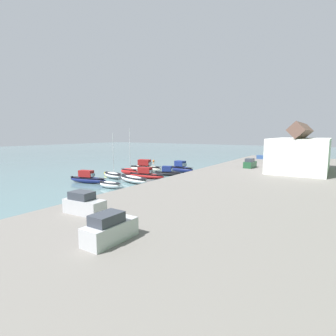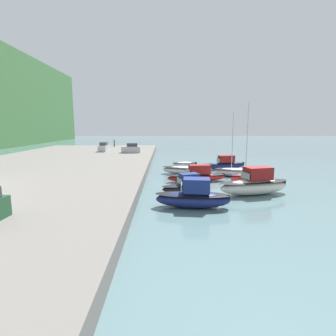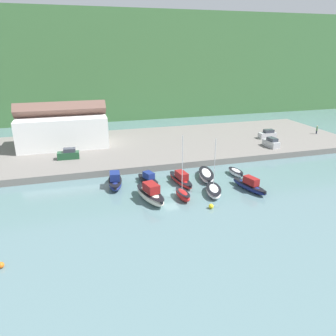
{
  "view_description": "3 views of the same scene",
  "coord_description": "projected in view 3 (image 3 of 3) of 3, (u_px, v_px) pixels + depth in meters",
  "views": [
    {
      "loc": [
        44.53,
        35.45,
        9.04
      ],
      "look_at": [
        -4.63,
        3.86,
        1.32
      ],
      "focal_mm": 28.0,
      "sensor_mm": 36.0,
      "label": 1
    },
    {
      "loc": [
        -31.09,
        7.68,
        7.26
      ],
      "look_at": [
        4.48,
        7.12,
        1.52
      ],
      "focal_mm": 28.0,
      "sensor_mm": 36.0,
      "label": 2
    },
    {
      "loc": [
        -14.29,
        -46.49,
        21.89
      ],
      "look_at": [
        0.73,
        4.5,
        2.62
      ],
      "focal_mm": 35.0,
      "sensor_mm": 36.0,
      "label": 3
    }
  ],
  "objects": [
    {
      "name": "parked_car_2",
      "position": [
        267.0,
        134.0,
        80.71
      ],
      "size": [
        4.22,
        1.84,
        2.16
      ],
      "rotation": [
        0.0,
        0.0,
        1.56
      ],
      "color": "#B7B7BC",
      "rests_on": "quay_promenade"
    },
    {
      "name": "moored_boat_0",
      "position": [
        115.0,
        181.0,
        55.18
      ],
      "size": [
        3.01,
        6.97,
        2.67
      ],
      "rotation": [
        0.0,
        0.0,
        -0.11
      ],
      "color": "navy",
      "rests_on": "ground_plane"
    },
    {
      "name": "person_on_quay",
      "position": [
        317.0,
        130.0,
        84.74
      ],
      "size": [
        0.4,
        0.4,
        2.14
      ],
      "color": "#232838",
      "rests_on": "quay_promenade"
    },
    {
      "name": "parked_car_1",
      "position": [
        271.0,
        143.0,
        73.47
      ],
      "size": [
        2.06,
        4.31,
        2.16
      ],
      "rotation": [
        0.0,
        0.0,
        0.06
      ],
      "color": "#B7B7BC",
      "rests_on": "quay_promenade"
    },
    {
      "name": "moored_boat_7",
      "position": [
        214.0,
        191.0,
        52.31
      ],
      "size": [
        3.87,
        6.19,
        9.18
      ],
      "rotation": [
        0.0,
        0.0,
        -0.29
      ],
      "color": "silver",
      "rests_on": "ground_plane"
    },
    {
      "name": "ground_plane",
      "position": [
        172.0,
        193.0,
        53.19
      ],
      "size": [
        320.0,
        320.0,
        0.0
      ],
      "primitive_type": "plane",
      "color": "slate"
    },
    {
      "name": "quay_promenade",
      "position": [
        139.0,
        147.0,
        76.2
      ],
      "size": [
        101.73,
        31.19,
        1.26
      ],
      "color": "slate",
      "rests_on": "ground_plane"
    },
    {
      "name": "moored_boat_8",
      "position": [
        249.0,
        185.0,
        53.92
      ],
      "size": [
        3.46,
        7.85,
        2.34
      ],
      "rotation": [
        0.0,
        0.0,
        0.24
      ],
      "color": "navy",
      "rests_on": "ground_plane"
    },
    {
      "name": "parked_car_0",
      "position": [
        69.0,
        154.0,
        65.46
      ],
      "size": [
        4.28,
        2.0,
        2.16
      ],
      "rotation": [
        0.0,
        0.0,
        1.52
      ],
      "color": "#1E4C2D",
      "rests_on": "quay_promenade"
    },
    {
      "name": "moored_boat_4",
      "position": [
        236.0,
        172.0,
        60.32
      ],
      "size": [
        2.04,
        4.37,
        1.11
      ],
      "rotation": [
        0.0,
        0.0,
        0.06
      ],
      "color": "white",
      "rests_on": "ground_plane"
    },
    {
      "name": "hillside_backdrop",
      "position": [
        105.0,
        63.0,
        128.71
      ],
      "size": [
        240.0,
        63.15,
        33.59
      ],
      "color": "#42703D",
      "rests_on": "ground_plane"
    },
    {
      "name": "moored_boat_6",
      "position": [
        183.0,
        194.0,
        50.62
      ],
      "size": [
        1.87,
        4.51,
        10.1
      ],
      "rotation": [
        0.0,
        0.0,
        0.08
      ],
      "color": "red",
      "rests_on": "ground_plane"
    },
    {
      "name": "mooring_buoy_0",
      "position": [
        1.0,
        265.0,
        34.76
      ],
      "size": [
        0.66,
        0.66,
        0.66
      ],
      "color": "orange",
      "rests_on": "ground_plane"
    },
    {
      "name": "moored_boat_3",
      "position": [
        206.0,
        175.0,
        58.86
      ],
      "size": [
        4.29,
        7.91,
        1.24
      ],
      "rotation": [
        0.0,
        0.0,
        -0.25
      ],
      "color": "silver",
      "rests_on": "ground_plane"
    },
    {
      "name": "moored_boat_5",
      "position": [
        150.0,
        194.0,
        49.97
      ],
      "size": [
        4.18,
        8.23,
        2.96
      ],
      "rotation": [
        0.0,
        0.0,
        0.24
      ],
      "color": "white",
      "rests_on": "ground_plane"
    },
    {
      "name": "moored_boat_2",
      "position": [
        181.0,
        179.0,
        56.62
      ],
      "size": [
        2.95,
        8.15,
        2.21
      ],
      "rotation": [
        0.0,
        0.0,
        0.13
      ],
      "color": "red",
      "rests_on": "ground_plane"
    },
    {
      "name": "mooring_buoy_1",
      "position": [
        211.0,
        206.0,
        47.74
      ],
      "size": [
        0.73,
        0.73,
        0.73
      ],
      "color": "yellow",
      "rests_on": "ground_plane"
    },
    {
      "name": "moored_boat_1",
      "position": [
        148.0,
        179.0,
        56.82
      ],
      "size": [
        3.65,
        6.11,
        2.05
      ],
      "rotation": [
        0.0,
        0.0,
        0.34
      ],
      "color": "black",
      "rests_on": "ground_plane"
    },
    {
      "name": "harbor_clubhouse",
      "position": [
        63.0,
        130.0,
        73.37
      ],
      "size": [
        19.47,
        10.56,
        10.01
      ],
      "color": "white",
      "rests_on": "quay_promenade"
    }
  ]
}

